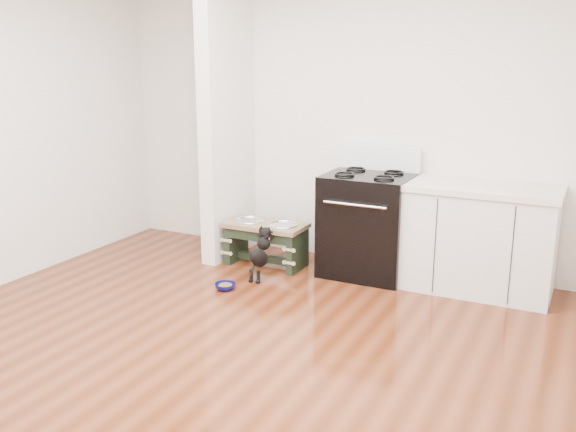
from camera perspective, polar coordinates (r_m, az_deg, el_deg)
The scene contains 8 objects.
ground at distance 4.27m, azimuth -6.39°, elevation -13.29°, with size 5.00×5.00×0.00m, color #481E0D.
room_shell at distance 3.80m, azimuth -7.08°, elevation 8.88°, with size 5.00×5.00×5.00m.
partition_wall at distance 6.21m, azimuth -5.42°, elevation 8.60°, with size 0.15×0.80×2.70m, color silver.
oven_range at distance 5.82m, azimuth 7.12°, elevation -0.60°, with size 0.76×0.69×1.14m.
cabinet_run at distance 5.61m, azimuth 16.65°, elevation -1.95°, with size 1.24×0.64×0.91m.
dog_feeder at distance 6.04m, azimuth -1.98°, elevation -1.73°, with size 0.75×0.40×0.43m.
puppy at distance 5.70m, azimuth -2.45°, elevation -3.19°, with size 0.13×0.39×0.46m.
floor_bowl at distance 5.54m, azimuth -5.60°, elevation -6.25°, with size 0.20×0.20×0.06m.
Camera 1 is at (2.08, -3.15, 1.99)m, focal length 40.00 mm.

